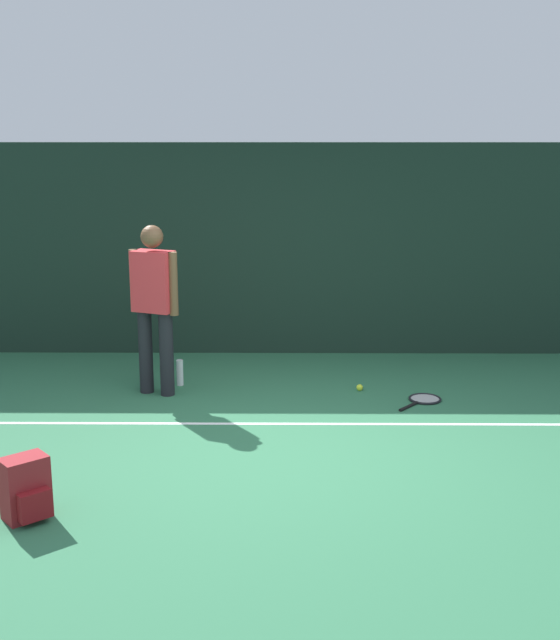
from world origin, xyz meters
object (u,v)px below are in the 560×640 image
at_px(tennis_racket, 423,400).
at_px(tennis_player, 154,300).
at_px(tennis_ball_near_player, 360,388).
at_px(water_bottle, 180,373).
at_px(backpack, 26,490).

bearing_deg(tennis_racket, tennis_player, 125.79).
height_order(tennis_racket, tennis_ball_near_player, tennis_ball_near_player).
distance_m(tennis_player, tennis_ball_near_player, 2.26).
bearing_deg(tennis_ball_near_player, water_bottle, 174.73).
bearing_deg(tennis_racket, water_bottle, 119.18).
height_order(tennis_player, tennis_ball_near_player, tennis_player).
xyz_separation_m(tennis_player, backpack, (-0.46, -2.73, -0.76)).
distance_m(tennis_ball_near_player, water_bottle, 1.87).
bearing_deg(tennis_ball_near_player, tennis_player, -177.15).
distance_m(tennis_racket, tennis_ball_near_player, 0.68).
height_order(tennis_ball_near_player, water_bottle, water_bottle).
relative_size(tennis_player, tennis_ball_near_player, 25.76).
bearing_deg(backpack, tennis_player, 39.47).
xyz_separation_m(tennis_player, tennis_ball_near_player, (2.05, 0.10, -0.93)).
relative_size(tennis_player, tennis_racket, 2.92).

